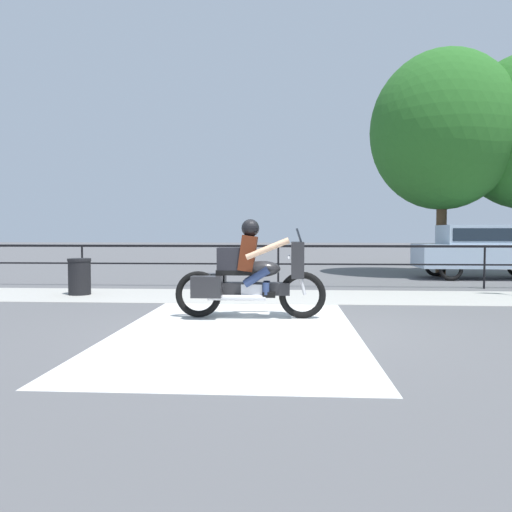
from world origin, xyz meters
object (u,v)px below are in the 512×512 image
at_px(parked_car, 483,248).
at_px(tree_behind_sign, 443,131).
at_px(trash_bin, 80,277).
at_px(motorcycle, 249,275).

height_order(parked_car, tree_behind_sign, tree_behind_sign).
xyz_separation_m(trash_bin, tree_behind_sign, (9.53, 5.50, 4.20)).
xyz_separation_m(motorcycle, tree_behind_sign, (5.54, 8.23, 3.90)).
relative_size(motorcycle, tree_behind_sign, 0.35).
bearing_deg(motorcycle, trash_bin, 146.44).
height_order(parked_car, trash_bin, parked_car).
height_order(motorcycle, parked_car, parked_car).
relative_size(trash_bin, tree_behind_sign, 0.11).
bearing_deg(parked_car, trash_bin, -152.71).
height_order(trash_bin, tree_behind_sign, tree_behind_sign).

